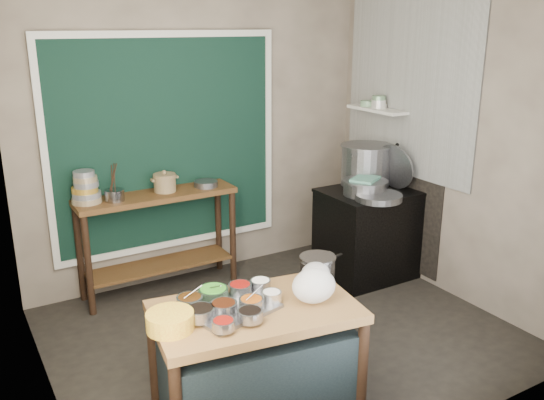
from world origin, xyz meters
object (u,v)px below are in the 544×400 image
condiment_tray (233,309)px  ceramic_crock (165,184)px  stove_block (369,235)px  utensil_cup (115,195)px  yellow_basin (170,321)px  steamer (365,187)px  stock_pot (366,165)px  prep_table (256,361)px  saucepan (318,266)px  back_counter (159,242)px

condiment_tray → ceramic_crock: size_ratio=2.37×
stove_block → utensil_cup: bearing=163.2°
utensil_cup → yellow_basin: bearing=-97.6°
condiment_tray → yellow_basin: 0.41m
stove_block → steamer: 0.55m
yellow_basin → stock_pot: 3.02m
prep_table → condiment_tray: (-0.14, 0.03, 0.39)m
saucepan → back_counter: bearing=91.4°
stove_block → stock_pot: stock_pot is taller
back_counter → saucepan: back_counter is taller
back_counter → condiment_tray: bearing=-96.8°
steamer → stock_pot: bearing=50.5°
back_counter → ceramic_crock: (0.09, 0.02, 0.55)m
stock_pot → stove_block: bearing=-111.3°
back_counter → yellow_basin: 2.14m
steamer → prep_table: bearing=-146.6°
stove_block → yellow_basin: 2.88m
ceramic_crock → steamer: 1.85m
stove_block → yellow_basin: yellow_basin is taller
stock_pot → saucepan: bearing=-138.6°
condiment_tray → saucepan: 0.76m
ceramic_crock → saucepan: bearing=-77.7°
prep_table → back_counter: back_counter is taller
saucepan → stock_pot: (1.48, 1.30, 0.26)m
prep_table → yellow_basin: size_ratio=4.57×
condiment_tray → utensil_cup: size_ratio=3.03×
stove_block → stock_pot: 0.69m
utensil_cup → stock_pot: stock_pot is taller
yellow_basin → back_counter: bearing=72.3°
ceramic_crock → stock_pot: bearing=-16.4°
stove_block → utensil_cup: size_ratio=5.36×
prep_table → utensil_cup: size_ratio=7.44×
stove_block → ceramic_crock: bearing=157.5°
back_counter → steamer: size_ratio=3.32×
saucepan → ceramic_crock: bearing=88.6°
prep_table → stove_block: bearing=41.3°
utensil_cup → ceramic_crock: size_ratio=0.78×
stock_pot → steamer: stock_pot is taller
saucepan → utensil_cup: utensil_cup is taller
back_counter → saucepan: bearing=-74.8°
utensil_cup → ceramic_crock: 0.48m
saucepan → stove_block: bearing=24.6°
condiment_tray → steamer: 2.33m
prep_table → steamer: bearing=41.7°
back_counter → yellow_basin: back_counter is taller
back_counter → ceramic_crock: ceramic_crock is taller
prep_table → stove_block: stove_block is taller
prep_table → stock_pot: 2.65m
utensil_cup → prep_table: bearing=-81.9°
back_counter → yellow_basin: (-0.64, -2.01, 0.33)m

